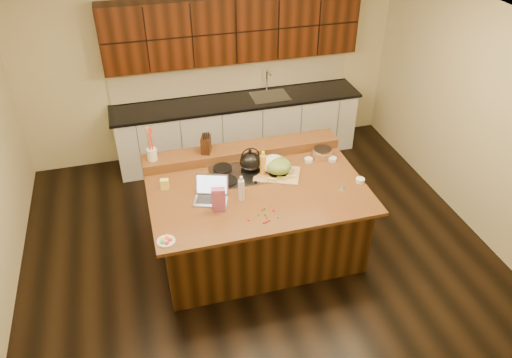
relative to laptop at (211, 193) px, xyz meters
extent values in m
cube|color=black|center=(0.53, 0.06, -0.99)|extent=(5.50, 5.00, 0.01)
cube|color=silver|center=(0.53, 0.06, 1.72)|extent=(5.50, 5.00, 0.01)
cube|color=beige|center=(0.53, 2.56, 0.36)|extent=(5.50, 0.01, 2.70)
cube|color=beige|center=(0.53, -2.45, 0.36)|extent=(5.50, 0.01, 2.70)
cube|color=beige|center=(3.28, 0.06, 0.36)|extent=(0.01, 5.00, 2.70)
cube|color=black|center=(0.53, 0.06, -0.55)|extent=(2.22, 1.42, 0.88)
cube|color=black|center=(0.53, 0.06, -0.09)|extent=(2.40, 1.60, 0.04)
cube|color=black|center=(0.53, 0.76, -0.01)|extent=(2.40, 0.30, 0.12)
cube|color=gray|center=(0.53, 0.36, -0.06)|extent=(0.92, 0.52, 0.02)
cylinder|color=black|center=(0.23, 0.49, -0.04)|extent=(0.22, 0.22, 0.03)
cylinder|color=black|center=(0.83, 0.49, -0.04)|extent=(0.22, 0.22, 0.03)
cylinder|color=black|center=(0.23, 0.23, -0.04)|extent=(0.22, 0.22, 0.03)
cylinder|color=black|center=(0.83, 0.23, -0.04)|extent=(0.22, 0.22, 0.03)
cylinder|color=black|center=(0.53, 0.36, -0.04)|extent=(0.22, 0.22, 0.03)
cube|color=silver|center=(0.83, 2.23, -0.54)|extent=(3.60, 0.62, 0.90)
cube|color=black|center=(0.83, 2.23, -0.07)|extent=(3.70, 0.66, 0.04)
cube|color=gray|center=(1.33, 2.23, -0.05)|extent=(0.55, 0.42, 0.01)
cylinder|color=gray|center=(1.33, 2.41, 0.13)|extent=(0.02, 0.02, 0.36)
cube|color=black|center=(0.83, 2.38, 0.96)|extent=(3.60, 0.34, 0.90)
cube|color=beige|center=(0.83, 2.54, 0.21)|extent=(3.60, 0.03, 0.50)
ellipsoid|color=black|center=(0.53, 0.36, 0.09)|extent=(0.26, 0.26, 0.22)
ellipsoid|color=olive|center=(0.83, 0.23, 0.06)|extent=(0.34, 0.34, 0.17)
cube|color=#B7B7BC|center=(-0.02, -0.05, -0.06)|extent=(0.42, 0.35, 0.02)
cube|color=black|center=(-0.02, -0.05, -0.05)|extent=(0.33, 0.24, 0.00)
cube|color=#B7B7BC|center=(0.02, 0.06, 0.07)|extent=(0.36, 0.19, 0.23)
cube|color=silver|center=(0.02, 0.06, 0.07)|extent=(0.32, 0.16, 0.20)
cylinder|color=gold|center=(0.66, 0.27, 0.07)|extent=(0.09, 0.09, 0.27)
cylinder|color=silver|center=(0.31, -0.12, 0.06)|extent=(0.07, 0.07, 0.25)
cube|color=tan|center=(0.81, 0.23, -0.06)|extent=(0.62, 0.55, 0.02)
ellipsoid|color=white|center=(0.79, 0.30, 0.05)|extent=(0.30, 0.30, 0.18)
cube|color=#EDD872|center=(0.72, 0.11, -0.03)|extent=(0.11, 0.03, 0.03)
cube|color=#EDD872|center=(0.83, 0.11, -0.03)|extent=(0.11, 0.03, 0.03)
cube|color=#EDD872|center=(0.94, 0.11, -0.03)|extent=(0.11, 0.03, 0.03)
cylinder|color=gray|center=(0.92, 0.21, -0.04)|extent=(0.20, 0.08, 0.01)
cylinder|color=white|center=(1.68, -0.15, -0.04)|extent=(0.12, 0.12, 0.04)
cylinder|color=white|center=(1.55, 0.34, -0.04)|extent=(0.13, 0.13, 0.04)
cylinder|color=white|center=(1.26, 0.40, -0.04)|extent=(0.11, 0.11, 0.04)
cylinder|color=#996B3F|center=(1.46, 0.46, -0.02)|extent=(0.31, 0.31, 0.09)
cone|color=silver|center=(1.42, -0.22, -0.03)|extent=(0.10, 0.10, 0.07)
cube|color=#BA5785|center=(0.04, -0.23, 0.07)|extent=(0.16, 0.10, 0.27)
cylinder|color=white|center=(-0.56, -0.58, -0.06)|extent=(0.19, 0.19, 0.01)
cube|color=#F6E556|center=(-0.46, 0.30, -0.01)|extent=(0.10, 0.08, 0.12)
cylinder|color=white|center=(-0.54, 0.76, 0.12)|extent=(0.12, 0.12, 0.14)
cube|color=black|center=(0.09, 0.76, 0.16)|extent=(0.15, 0.19, 0.20)
ellipsoid|color=red|center=(0.43, -0.56, -0.06)|extent=(0.02, 0.02, 0.02)
ellipsoid|color=#198C26|center=(0.41, -0.43, -0.06)|extent=(0.02, 0.02, 0.02)
ellipsoid|color=red|center=(0.58, -0.40, -0.06)|extent=(0.02, 0.02, 0.02)
ellipsoid|color=#198C26|center=(0.59, -0.51, -0.06)|extent=(0.02, 0.02, 0.02)
ellipsoid|color=red|center=(0.29, -0.48, -0.06)|extent=(0.02, 0.02, 0.02)
ellipsoid|color=#198C26|center=(0.50, -0.34, -0.06)|extent=(0.02, 0.02, 0.02)
ellipsoid|color=red|center=(0.49, -0.54, -0.06)|extent=(0.02, 0.02, 0.02)
ellipsoid|color=#198C26|center=(0.48, -0.44, -0.06)|extent=(0.02, 0.02, 0.02)
ellipsoid|color=red|center=(0.47, -0.36, -0.06)|extent=(0.02, 0.02, 0.02)
ellipsoid|color=#198C26|center=(0.48, -0.49, -0.06)|extent=(0.02, 0.02, 0.02)
ellipsoid|color=red|center=(0.46, -0.56, -0.06)|extent=(0.02, 0.02, 0.02)
camera|label=1|loc=(-0.68, -4.29, 3.18)|focal=35.00mm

